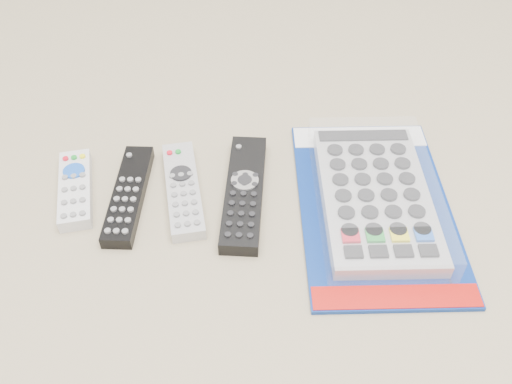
{
  "coord_description": "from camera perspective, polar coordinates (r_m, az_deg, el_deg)",
  "views": [
    {
      "loc": [
        -0.01,
        -0.58,
        0.61
      ],
      "look_at": [
        0.06,
        -0.0,
        0.01
      ],
      "focal_mm": 40.0,
      "sensor_mm": 36.0,
      "label": 1
    }
  ],
  "objects": [
    {
      "name": "remote_silver_dvd",
      "position": [
        0.86,
        -7.31,
        0.28
      ],
      "size": [
        0.06,
        0.19,
        0.02
      ],
      "rotation": [
        0.0,
        0.0,
        0.06
      ],
      "color": "#B5B5BA",
      "rests_on": "ground"
    },
    {
      "name": "remote_small_grey",
      "position": [
        0.89,
        -17.63,
        0.33
      ],
      "size": [
        0.06,
        0.16,
        0.02
      ],
      "rotation": [
        0.0,
        0.0,
        0.09
      ],
      "color": "silver",
      "rests_on": "ground"
    },
    {
      "name": "jumbo_remote_packaged",
      "position": [
        0.84,
        11.87,
        -0.31
      ],
      "size": [
        0.25,
        0.38,
        0.05
      ],
      "rotation": [
        0.0,
        0.0,
        -0.1
      ],
      "color": "navy",
      "rests_on": "ground"
    },
    {
      "name": "remote_large_black",
      "position": [
        0.84,
        -1.18,
        0.0
      ],
      "size": [
        0.09,
        0.23,
        0.02
      ],
      "rotation": [
        0.0,
        0.0,
        -0.18
      ],
      "color": "black",
      "rests_on": "ground"
    },
    {
      "name": "remote_slim_black",
      "position": [
        0.86,
        -12.62,
        -0.26
      ],
      "size": [
        0.07,
        0.2,
        0.02
      ],
      "rotation": [
        0.0,
        0.0,
        -0.15
      ],
      "color": "black",
      "rests_on": "ground"
    }
  ]
}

